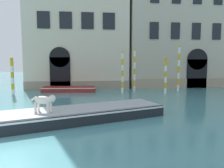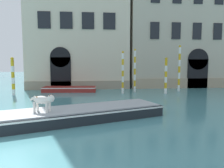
# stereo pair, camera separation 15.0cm
# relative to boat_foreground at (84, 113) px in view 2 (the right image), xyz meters

# --- Properties ---
(palazzo_left) EXTENTS (11.29, 6.13, 17.24)m
(palazzo_left) POSITION_rel_boat_foreground_xyz_m (-0.97, 15.45, 8.27)
(palazzo_left) COLOR beige
(palazzo_left) RESTS_ON ground_plane
(palazzo_right) EXTENTS (12.09, 6.13, 18.16)m
(palazzo_right) POSITION_rel_boat_foreground_xyz_m (11.03, 15.45, 8.72)
(palazzo_right) COLOR #B2A893
(palazzo_right) RESTS_ON ground_plane
(boat_foreground) EXTENTS (8.72, 5.08, 0.63)m
(boat_foreground) POSITION_rel_boat_foreground_xyz_m (0.00, 0.00, 0.00)
(boat_foreground) COLOR black
(boat_foreground) RESTS_ON ground_plane
(dog_on_deck) EXTENTS (1.23, 0.68, 0.86)m
(dog_on_deck) POSITION_rel_boat_foreground_xyz_m (-1.87, -0.81, 0.86)
(dog_on_deck) COLOR silver
(dog_on_deck) RESTS_ON boat_foreground
(boat_moored_near_palazzo) EXTENTS (5.37, 2.12, 0.48)m
(boat_moored_near_palazzo) POSITION_rel_boat_foreground_xyz_m (-1.74, 10.87, -0.08)
(boat_moored_near_palazzo) COLOR maroon
(boat_moored_near_palazzo) RESTS_ON ground_plane
(mooring_pole_0) EXTENTS (0.22, 0.22, 3.99)m
(mooring_pole_0) POSITION_rel_boat_foreground_xyz_m (3.39, 9.02, 1.68)
(mooring_pole_0) COLOR white
(mooring_pole_0) RESTS_ON ground_plane
(mooring_pole_2) EXTENTS (0.20, 0.20, 4.25)m
(mooring_pole_2) POSITION_rel_boat_foreground_xyz_m (4.70, 9.80, 1.80)
(mooring_pole_2) COLOR white
(mooring_pole_2) RESTS_ON ground_plane
(mooring_pole_3) EXTENTS (0.25, 0.25, 3.39)m
(mooring_pole_3) POSITION_rel_boat_foreground_xyz_m (7.36, 8.44, 1.38)
(mooring_pole_3) COLOR white
(mooring_pole_3) RESTS_ON ground_plane
(mooring_pole_4) EXTENTS (0.23, 0.23, 4.64)m
(mooring_pole_4) POSITION_rel_boat_foreground_xyz_m (9.29, 10.02, 2.00)
(mooring_pole_4) COLOR white
(mooring_pole_4) RESTS_ON ground_plane
(mooring_pole_5) EXTENTS (0.29, 0.29, 3.41)m
(mooring_pole_5) POSITION_rel_boat_foreground_xyz_m (-6.55, 8.99, 1.39)
(mooring_pole_5) COLOR white
(mooring_pole_5) RESTS_ON ground_plane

